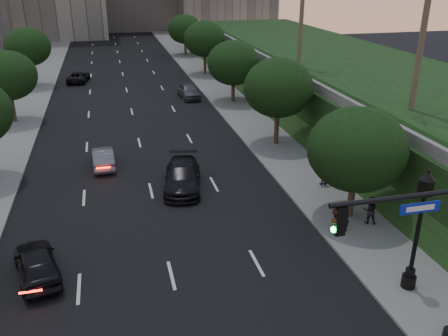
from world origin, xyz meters
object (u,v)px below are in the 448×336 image
object	(u,v)px
sedan_mid_left	(103,158)
sedan_near_right	(182,176)
street_lamp	(417,236)
sedan_near_left	(37,263)
pedestrian_a	(344,217)
traffic_signal_mast	(441,261)
pedestrian_c	(325,172)
sedan_far_left	(78,77)
pedestrian_b	(370,210)
sedan_far_right	(189,91)

from	to	relation	value
sedan_mid_left	sedan_near_right	size ratio (longest dim) A/B	0.74
street_lamp	sedan_near_left	xyz separation A→B (m)	(-15.46, 4.75, -1.92)
pedestrian_a	traffic_signal_mast	bearing A→B (deg)	85.91
street_lamp	sedan_near_left	world-z (taller)	street_lamp
sedan_near_right	pedestrian_a	bearing A→B (deg)	-35.44
traffic_signal_mast	pedestrian_c	xyz separation A→B (m)	(2.29, 13.46, -2.66)
sedan_near_right	sedan_far_left	bearing A→B (deg)	113.55
sedan_near_left	pedestrian_b	xyz separation A→B (m)	(16.64, 0.60, 0.21)
sedan_near_right	pedestrian_c	world-z (taller)	pedestrian_c
sedan_near_left	pedestrian_a	xyz separation A→B (m)	(14.92, 0.17, 0.23)
sedan_mid_left	pedestrian_b	distance (m)	18.05
pedestrian_a	pedestrian_c	bearing A→B (deg)	-102.95
sedan_far_left	pedestrian_b	distance (m)	42.76
traffic_signal_mast	sedan_far_right	bearing A→B (deg)	93.22
sedan_near_right	sedan_far_right	world-z (taller)	sedan_near_right
sedan_near_left	sedan_far_left	world-z (taller)	sedan_near_left
sedan_mid_left	sedan_far_right	xyz separation A→B (m)	(8.98, 17.12, 0.11)
street_lamp	sedan_near_right	bearing A→B (deg)	121.82
sedan_mid_left	street_lamp	bearing A→B (deg)	123.67
traffic_signal_mast	sedan_far_left	size ratio (longest dim) A/B	1.53
sedan_mid_left	sedan_near_right	bearing A→B (deg)	132.74
sedan_far_right	pedestrian_c	bearing A→B (deg)	-84.43
sedan_mid_left	pedestrian_a	world-z (taller)	pedestrian_a
street_lamp	pedestrian_c	xyz separation A→B (m)	(0.91, 10.37, -1.62)
traffic_signal_mast	sedan_far_right	size ratio (longest dim) A/B	1.55
pedestrian_a	pedestrian_b	world-z (taller)	pedestrian_a
sedan_far_right	pedestrian_c	size ratio (longest dim) A/B	2.62
sedan_far_left	sedan_near_right	world-z (taller)	sedan_near_right
traffic_signal_mast	sedan_near_right	size ratio (longest dim) A/B	1.30
sedan_mid_left	pedestrian_b	size ratio (longest dim) A/B	2.57
sedan_near_left	sedan_mid_left	size ratio (longest dim) A/B	1.06
pedestrian_c	sedan_near_left	bearing A→B (deg)	17.41
pedestrian_a	street_lamp	bearing A→B (deg)	98.09
sedan_far_left	sedan_far_right	bearing A→B (deg)	147.05
pedestrian_c	traffic_signal_mast	bearing A→B (deg)	78.82
sedan_far_left	pedestrian_a	xyz separation A→B (m)	(14.51, -39.99, 0.31)
pedestrian_a	sedan_near_right	bearing A→B (deg)	-44.35
sedan_near_left	sedan_mid_left	xyz separation A→B (m)	(3.00, 12.41, -0.06)
traffic_signal_mast	pedestrian_b	bearing A→B (deg)	73.16
sedan_mid_left	pedestrian_a	distance (m)	17.09
sedan_far_right	pedestrian_a	distance (m)	29.51
street_lamp	pedestrian_b	xyz separation A→B (m)	(1.18, 5.35, -1.71)
pedestrian_a	pedestrian_b	bearing A→B (deg)	-164.04
pedestrian_a	pedestrian_c	size ratio (longest dim) A/B	0.93
sedan_mid_left	sedan_far_right	size ratio (longest dim) A/B	0.88
street_lamp	pedestrian_b	distance (m)	5.74
traffic_signal_mast	sedan_near_right	xyz separation A→B (m)	(-6.33, 15.50, -2.89)
pedestrian_b	sedan_near_right	bearing A→B (deg)	-14.32
sedan_far_right	traffic_signal_mast	bearing A→B (deg)	-91.61
sedan_near_left	sedan_far_right	bearing A→B (deg)	-126.09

